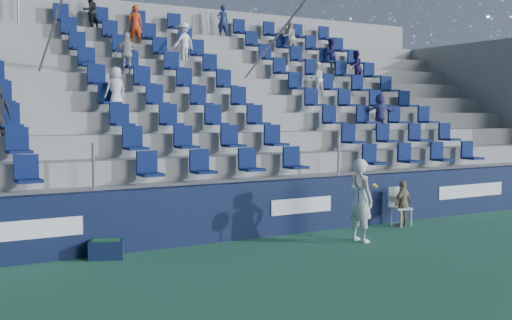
{
  "coord_description": "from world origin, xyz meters",
  "views": [
    {
      "loc": [
        -6.63,
        -8.67,
        2.65
      ],
      "look_at": [
        0.2,
        2.8,
        1.7
      ],
      "focal_mm": 45.0,
      "sensor_mm": 36.0,
      "label": 1
    }
  ],
  "objects": [
    {
      "name": "ground",
      "position": [
        0.0,
        0.0,
        0.0
      ],
      "size": [
        70.0,
        70.0,
        0.0
      ],
      "primitive_type": "plane",
      "color": "#2C6747",
      "rests_on": "ground"
    },
    {
      "name": "sponsor_wall",
      "position": [
        0.0,
        3.15,
        0.6
      ],
      "size": [
        24.0,
        0.32,
        1.2
      ],
      "color": "#0E1634",
      "rests_on": "ground"
    },
    {
      "name": "grandstand",
      "position": [
        -0.0,
        8.24,
        2.14
      ],
      "size": [
        24.0,
        8.17,
        6.63
      ],
      "color": "gray",
      "rests_on": "ground"
    },
    {
      "name": "tennis_player",
      "position": [
        2.02,
        1.6,
        0.87
      ],
      "size": [
        0.69,
        0.67,
        1.74
      ],
      "color": "white",
      "rests_on": "ground"
    },
    {
      "name": "line_judge_chair",
      "position": [
        4.08,
        2.65,
        0.53
      ],
      "size": [
        0.49,
        0.51,
        0.92
      ],
      "color": "white",
      "rests_on": "ground"
    },
    {
      "name": "line_judge",
      "position": [
        4.08,
        2.5,
        0.55
      ],
      "size": [
        0.69,
        0.42,
        1.09
      ],
      "primitive_type": "imported",
      "rotation": [
        0.0,
        0.0,
        3.4
      ],
      "color": "tan",
      "rests_on": "ground"
    },
    {
      "name": "ball_bin",
      "position": [
        -3.04,
        2.75,
        0.19
      ],
      "size": [
        0.73,
        0.61,
        0.35
      ],
      "color": "#0F1B3A",
      "rests_on": "ground"
    }
  ]
}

